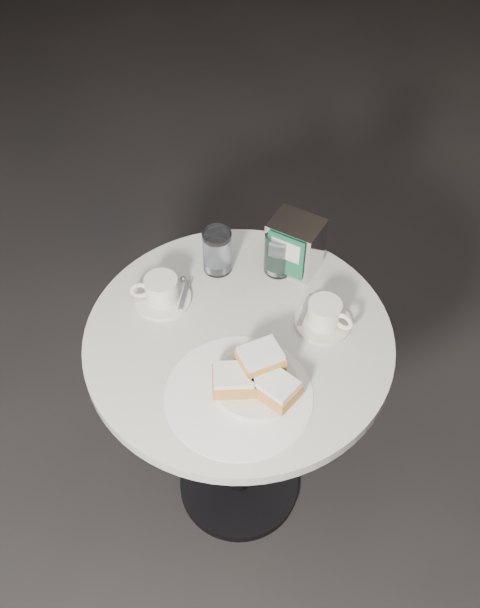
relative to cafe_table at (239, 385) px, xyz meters
name	(u,v)px	position (x,y,z in m)	size (l,w,h in m)	color
ground	(239,485)	(0.00, 0.00, -0.55)	(7.00, 7.00, 0.00)	black
cafe_table	(239,385)	(0.00, 0.00, 0.00)	(0.70, 0.70, 0.74)	black
sugar_spill	(239,395)	(0.02, -0.16, 0.20)	(0.31, 0.31, 0.00)	white
beignet_plate	(256,378)	(0.06, -0.13, 0.23)	(0.20, 0.20, 0.09)	silver
coffee_cup_left	(161,291)	(-0.19, 0.08, 0.23)	(0.16, 0.16, 0.07)	silver
coffee_cup_right	(325,315)	(0.19, 0.06, 0.23)	(0.17, 0.17, 0.07)	beige
water_glass_left	(217,252)	(-0.08, 0.20, 0.25)	(0.08, 0.08, 0.11)	silver
water_glass_right	(279,253)	(0.07, 0.22, 0.25)	(0.08, 0.08, 0.12)	white
napkin_dispenser	(295,245)	(0.10, 0.24, 0.27)	(0.14, 0.13, 0.14)	silver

